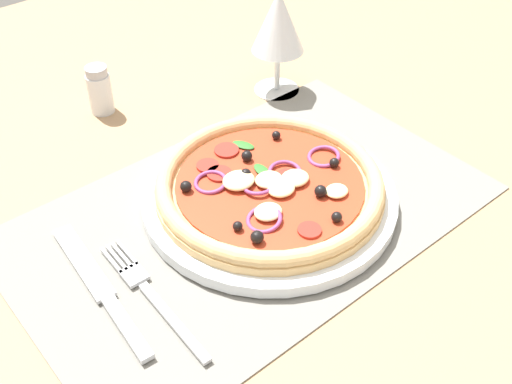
% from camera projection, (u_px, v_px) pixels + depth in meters
% --- Properties ---
extents(ground_plane, '(1.90, 1.40, 0.02)m').
position_uv_depth(ground_plane, '(250.00, 222.00, 0.70)').
color(ground_plane, '#9E7A56').
extents(placemat, '(0.52, 0.32, 0.00)m').
position_uv_depth(placemat, '(250.00, 213.00, 0.69)').
color(placemat, slate).
rests_on(placemat, ground_plane).
extents(plate, '(0.29, 0.29, 0.01)m').
position_uv_depth(plate, '(270.00, 197.00, 0.70)').
color(plate, white).
rests_on(plate, placemat).
extents(pizza, '(0.25, 0.25, 0.03)m').
position_uv_depth(pizza, '(271.00, 185.00, 0.69)').
color(pizza, tan).
rests_on(pizza, plate).
extents(fork, '(0.02, 0.18, 0.00)m').
position_uv_depth(fork, '(149.00, 292.00, 0.60)').
color(fork, silver).
rests_on(fork, placemat).
extents(knife, '(0.03, 0.20, 0.01)m').
position_uv_depth(knife, '(99.00, 286.00, 0.60)').
color(knife, silver).
rests_on(knife, placemat).
extents(wine_glass, '(0.07, 0.07, 0.15)m').
position_uv_depth(wine_glass, '(278.00, 25.00, 0.83)').
color(wine_glass, silver).
rests_on(wine_glass, ground_plane).
extents(pepper_shaker, '(0.03, 0.03, 0.07)m').
position_uv_depth(pepper_shaker, '(100.00, 90.00, 0.83)').
color(pepper_shaker, silver).
rests_on(pepper_shaker, ground_plane).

